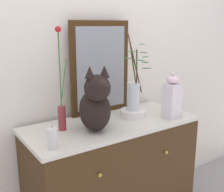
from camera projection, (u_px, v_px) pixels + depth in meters
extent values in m
cube|color=white|center=(87.00, 50.00, 2.04)|extent=(4.40, 0.08, 2.60)
cube|color=#3D2814|center=(112.00, 181.00, 2.00)|extent=(1.14, 0.49, 0.82)
cube|color=beige|center=(112.00, 124.00, 1.90)|extent=(1.17, 0.50, 0.02)
sphere|color=#B79338|center=(100.00, 175.00, 1.59)|extent=(0.02, 0.02, 0.02)
sphere|color=#B79338|center=(166.00, 152.00, 1.87)|extent=(0.02, 0.02, 0.02)
cube|color=#3B250D|center=(100.00, 68.00, 2.03)|extent=(0.47, 0.03, 0.66)
cube|color=gray|center=(101.00, 68.00, 2.02)|extent=(0.39, 0.01, 0.58)
ellipsoid|color=black|center=(95.00, 110.00, 1.72)|extent=(0.25, 0.29, 0.25)
sphere|color=black|center=(97.00, 88.00, 1.62)|extent=(0.16, 0.16, 0.16)
cone|color=black|center=(104.00, 71.00, 1.61)|extent=(0.06, 0.06, 0.07)
cone|color=black|center=(90.00, 72.00, 1.59)|extent=(0.06, 0.06, 0.07)
cylinder|color=black|center=(88.00, 118.00, 1.94)|extent=(0.07, 0.16, 0.03)
cylinder|color=maroon|center=(62.00, 118.00, 1.74)|extent=(0.05, 0.05, 0.15)
cylinder|color=#407935|center=(60.00, 71.00, 1.66)|extent=(0.01, 0.01, 0.44)
sphere|color=#A51C23|center=(58.00, 29.00, 1.61)|extent=(0.04, 0.04, 0.04)
cylinder|color=#3A7A3B|center=(64.00, 82.00, 1.69)|extent=(0.05, 0.01, 0.29)
cylinder|color=white|center=(133.00, 113.00, 2.00)|extent=(0.18, 0.18, 0.05)
cylinder|color=silver|center=(133.00, 96.00, 1.97)|extent=(0.09, 0.09, 0.19)
cylinder|color=#433824|center=(136.00, 71.00, 1.93)|extent=(0.06, 0.06, 0.30)
ellipsoid|color=#49703D|center=(146.00, 68.00, 1.91)|extent=(0.08, 0.06, 0.01)
ellipsoid|color=#437D2E|center=(145.00, 62.00, 1.91)|extent=(0.04, 0.07, 0.01)
ellipsoid|color=#41783D|center=(145.00, 57.00, 1.88)|extent=(0.08, 0.06, 0.01)
cylinder|color=#503A27|center=(135.00, 64.00, 1.90)|extent=(0.12, 0.03, 0.41)
ellipsoid|color=#3A7B38|center=(140.00, 60.00, 1.84)|extent=(0.07, 0.08, 0.01)
ellipsoid|color=#457835|center=(143.00, 53.00, 1.80)|extent=(0.04, 0.07, 0.01)
ellipsoid|color=#3A742F|center=(143.00, 44.00, 1.78)|extent=(0.04, 0.07, 0.01)
cylinder|color=#4C4121|center=(133.00, 68.00, 1.91)|extent=(0.05, 0.05, 0.36)
ellipsoid|color=#447837|center=(134.00, 65.00, 1.85)|extent=(0.06, 0.08, 0.01)
ellipsoid|color=#3D7534|center=(129.00, 58.00, 1.86)|extent=(0.08, 0.07, 0.01)
ellipsoid|color=#376F30|center=(132.00, 51.00, 1.85)|extent=(0.07, 0.05, 0.01)
cube|color=white|center=(172.00, 101.00, 1.96)|extent=(0.10, 0.10, 0.24)
ellipsoid|color=silver|center=(173.00, 80.00, 1.92)|extent=(0.09, 0.09, 0.05)
sphere|color=silver|center=(173.00, 74.00, 1.91)|extent=(0.02, 0.02, 0.02)
cylinder|color=silver|center=(53.00, 138.00, 1.49)|extent=(0.05, 0.05, 0.11)
cylinder|color=black|center=(52.00, 127.00, 1.47)|extent=(0.00, 0.00, 0.01)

